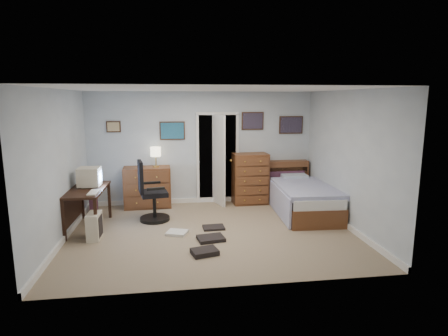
% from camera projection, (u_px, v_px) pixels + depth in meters
% --- Properties ---
extents(floor, '(5.00, 4.00, 0.02)m').
position_uv_depth(floor, '(212.00, 232.00, 6.68)').
color(floor, gray).
rests_on(floor, ground).
extents(computer_desk, '(0.63, 1.31, 0.75)m').
position_uv_depth(computer_desk, '(83.00, 198.00, 6.75)').
color(computer_desk, black).
rests_on(computer_desk, floor).
extents(crt_monitor, '(0.40, 0.37, 0.36)m').
position_uv_depth(crt_monitor, '(90.00, 177.00, 6.85)').
color(crt_monitor, beige).
rests_on(crt_monitor, computer_desk).
extents(keyboard, '(0.16, 0.40, 0.02)m').
position_uv_depth(keyboard, '(94.00, 192.00, 6.41)').
color(keyboard, beige).
rests_on(keyboard, computer_desk).
extents(pc_tower, '(0.22, 0.42, 0.45)m').
position_uv_depth(pc_tower, '(95.00, 226.00, 6.32)').
color(pc_tower, beige).
rests_on(pc_tower, floor).
extents(office_chair, '(0.67, 0.67, 1.19)m').
position_uv_depth(office_chair, '(151.00, 198.00, 7.21)').
color(office_chair, black).
rests_on(office_chair, floor).
extents(media_stack, '(0.15, 0.15, 0.74)m').
position_uv_depth(media_stack, '(93.00, 195.00, 7.78)').
color(media_stack, maroon).
rests_on(media_stack, floor).
extents(low_dresser, '(1.01, 0.53, 0.89)m').
position_uv_depth(low_dresser, '(147.00, 187.00, 8.16)').
color(low_dresser, brown).
rests_on(low_dresser, floor).
extents(table_lamp, '(0.23, 0.23, 0.43)m').
position_uv_depth(table_lamp, '(156.00, 152.00, 8.05)').
color(table_lamp, gold).
rests_on(table_lamp, low_dresser).
extents(doorway, '(0.96, 1.12, 2.05)m').
position_uv_depth(doorway, '(216.00, 157.00, 8.75)').
color(doorway, black).
rests_on(doorway, floor).
extents(tall_dresser, '(0.79, 0.49, 1.14)m').
position_uv_depth(tall_dresser, '(250.00, 179.00, 8.42)').
color(tall_dresser, brown).
rests_on(tall_dresser, floor).
extents(headboard_bookcase, '(1.05, 0.31, 0.94)m').
position_uv_depth(headboard_bookcase, '(285.00, 180.00, 8.66)').
color(headboard_bookcase, brown).
rests_on(headboard_bookcase, floor).
extents(bed, '(1.19, 2.09, 0.67)m').
position_uv_depth(bed, '(303.00, 199.00, 7.70)').
color(bed, brown).
rests_on(bed, floor).
extents(wall_posters, '(4.38, 0.04, 0.60)m').
position_uv_depth(wall_posters, '(227.00, 126.00, 8.36)').
color(wall_posters, '#331E11').
rests_on(wall_posters, floor).
extents(floor_clutter, '(1.08, 1.47, 0.08)m').
position_uv_depth(floor_clutter, '(203.00, 239.00, 6.24)').
color(floor_clutter, black).
rests_on(floor_clutter, floor).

